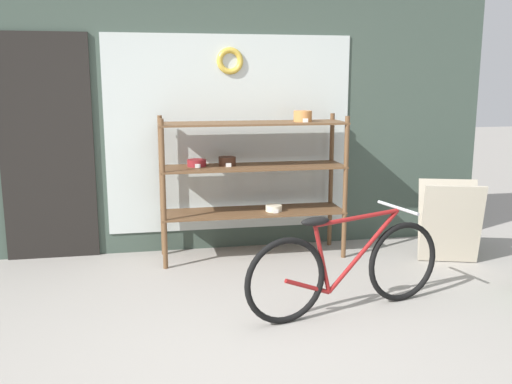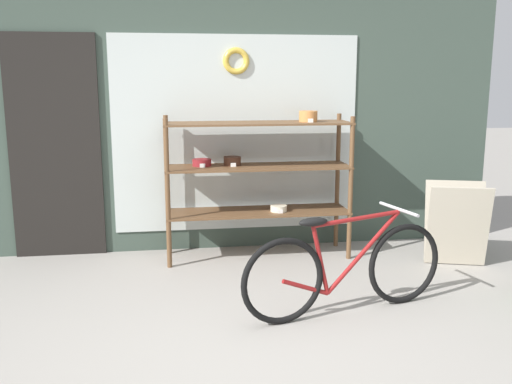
% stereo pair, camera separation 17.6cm
% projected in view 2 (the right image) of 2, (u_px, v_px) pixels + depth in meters
% --- Properties ---
extents(ground_plane, '(30.00, 30.00, 0.00)m').
position_uv_depth(ground_plane, '(248.00, 351.00, 3.59)').
color(ground_plane, gray).
extents(storefront_facade, '(5.69, 0.13, 3.10)m').
position_uv_depth(storefront_facade, '(211.00, 96.00, 5.52)').
color(storefront_facade, '#3D4C42').
rests_on(storefront_facade, ground_plane).
extents(display_case, '(1.73, 0.47, 1.39)m').
position_uv_depth(display_case, '(258.00, 169.00, 5.36)').
color(display_case, brown).
rests_on(display_case, ground_plane).
extents(bicycle, '(1.60, 0.54, 0.75)m').
position_uv_depth(bicycle, '(345.00, 269.00, 4.11)').
color(bicycle, black).
rests_on(bicycle, ground_plane).
extents(sandwich_board, '(0.62, 0.52, 0.75)m').
position_uv_depth(sandwich_board, '(456.00, 224.00, 5.19)').
color(sandwich_board, '#B2A893').
rests_on(sandwich_board, ground_plane).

